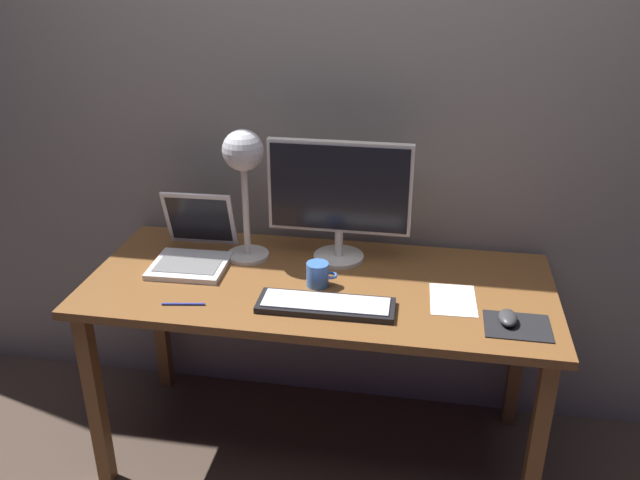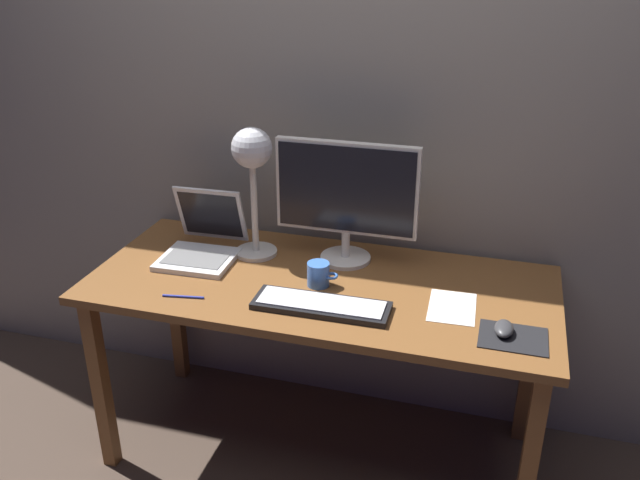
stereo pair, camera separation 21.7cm
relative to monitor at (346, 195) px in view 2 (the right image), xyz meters
name	(u,v)px [view 2 (the right image)]	position (x,y,z in m)	size (l,w,h in m)	color
ground_plane	(321,448)	(-0.04, -0.18, -0.99)	(4.80, 4.80, 0.00)	#47382D
back_wall	(351,95)	(-0.04, 0.22, 0.31)	(4.80, 0.06, 2.60)	gray
desk	(321,301)	(-0.04, -0.18, -0.33)	(1.60, 0.70, 0.74)	brown
monitor	(346,195)	(0.00, 0.00, 0.00)	(0.51, 0.19, 0.45)	silver
keyboard_main	(321,305)	(0.01, -0.36, -0.24)	(0.44, 0.15, 0.03)	black
laptop	(204,238)	(-0.52, -0.10, -0.19)	(0.27, 0.31, 0.24)	silver
desk_lamp	(252,162)	(-0.33, -0.04, 0.10)	(0.16, 0.16, 0.48)	beige
mousepad	(513,338)	(0.61, -0.37, -0.25)	(0.20, 0.16, 0.00)	black
mouse	(504,329)	(0.58, -0.36, -0.23)	(0.06, 0.10, 0.03)	#38383A
coffee_mug	(318,274)	(-0.04, -0.21, -0.21)	(0.11, 0.08, 0.08)	#3F72CC
paper_sheet_near_mouse	(452,307)	(0.41, -0.24, -0.25)	(0.15, 0.21, 0.00)	white
pen	(183,297)	(-0.44, -0.42, -0.25)	(0.01, 0.01, 0.14)	#2633A5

